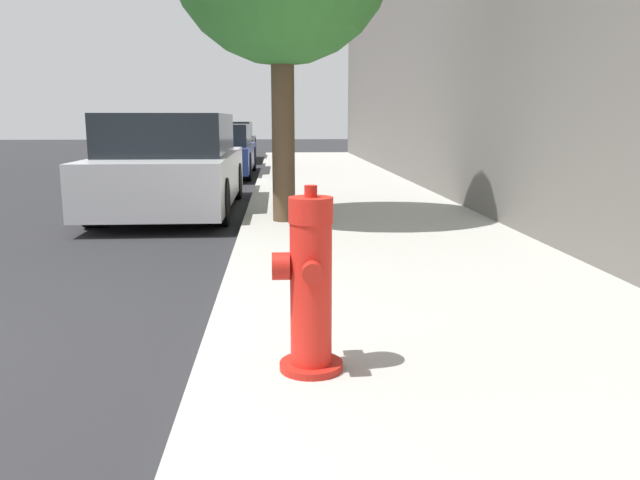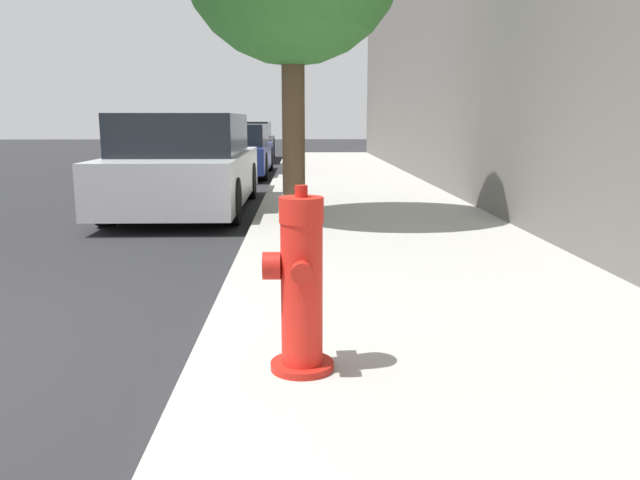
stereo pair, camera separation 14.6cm
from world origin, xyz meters
TOP-DOWN VIEW (x-y plane):
  - sidewalk_slab at (3.42, 0.00)m, footprint 2.99×40.00m
  - fire_hydrant at (2.49, -0.22)m, footprint 0.33×0.34m
  - parked_car_near at (0.85, 6.04)m, footprint 1.76×4.38m
  - parked_car_mid at (0.89, 11.91)m, footprint 1.76×4.47m
  - parked_car_far at (0.65, 17.42)m, footprint 1.88×4.06m

SIDE VIEW (x-z plane):
  - sidewalk_slab at x=3.42m, z-range 0.00..0.13m
  - fire_hydrant at x=2.49m, z-range 0.10..0.98m
  - parked_car_mid at x=0.89m, z-range -0.01..1.19m
  - parked_car_far at x=0.65m, z-range 0.00..1.24m
  - parked_car_near at x=0.85m, z-range -0.03..1.36m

